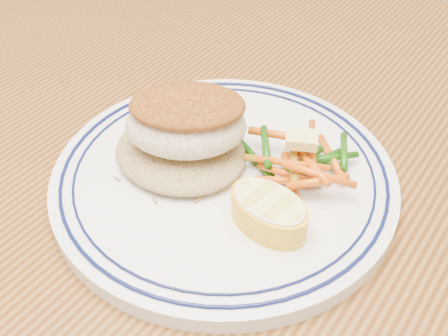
% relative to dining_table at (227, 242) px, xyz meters
% --- Properties ---
extents(dining_table, '(1.50, 0.90, 0.75)m').
position_rel_dining_table_xyz_m(dining_table, '(0.00, 0.00, 0.00)').
color(dining_table, '#502C10').
rests_on(dining_table, ground).
extents(plate, '(0.29, 0.29, 0.02)m').
position_rel_dining_table_xyz_m(plate, '(0.01, -0.02, 0.11)').
color(plate, white).
rests_on(plate, dining_table).
extents(rice_pilaf, '(0.12, 0.10, 0.02)m').
position_rel_dining_table_xyz_m(rice_pilaf, '(-0.03, -0.03, 0.12)').
color(rice_pilaf, olive).
rests_on(rice_pilaf, plate).
extents(fish_fillet, '(0.12, 0.12, 0.05)m').
position_rel_dining_table_xyz_m(fish_fillet, '(-0.03, -0.02, 0.15)').
color(fish_fillet, beige).
rests_on(fish_fillet, rice_pilaf).
extents(vegetable_pile, '(0.11, 0.09, 0.03)m').
position_rel_dining_table_xyz_m(vegetable_pile, '(0.06, 0.02, 0.13)').
color(vegetable_pile, '#D1530A').
rests_on(vegetable_pile, plate).
extents(butter_pat, '(0.03, 0.03, 0.01)m').
position_rel_dining_table_xyz_m(butter_pat, '(0.06, 0.02, 0.15)').
color(butter_pat, '#F9E47A').
rests_on(butter_pat, vegetable_pile).
extents(lemon_wedge, '(0.07, 0.07, 0.03)m').
position_rel_dining_table_xyz_m(lemon_wedge, '(0.07, -0.05, 0.13)').
color(lemon_wedge, yellow).
rests_on(lemon_wedge, plate).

